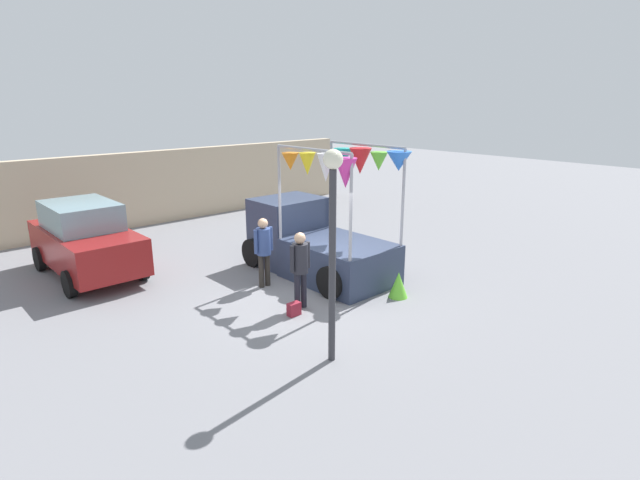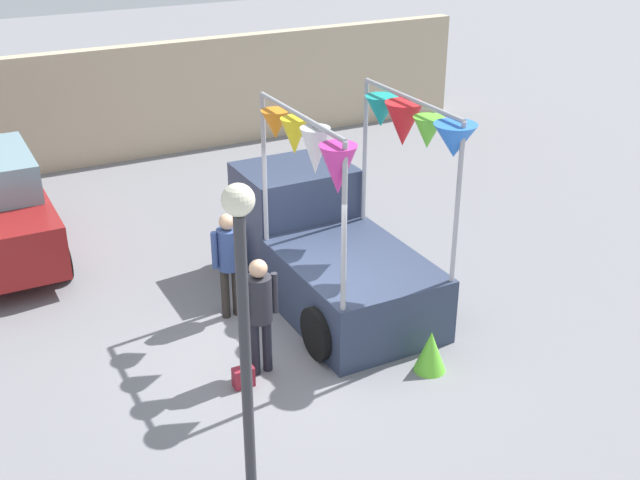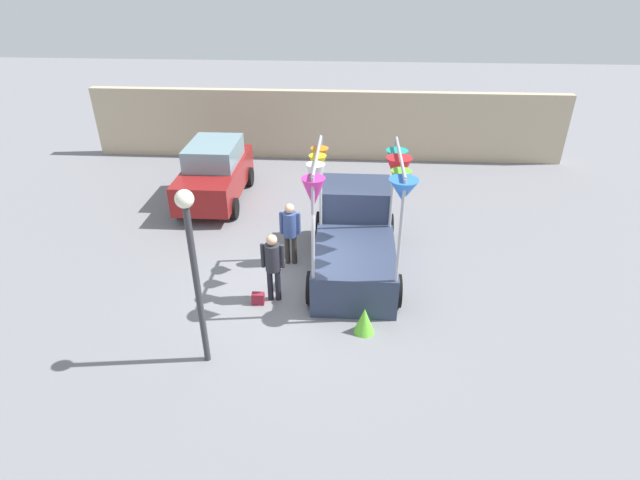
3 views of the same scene
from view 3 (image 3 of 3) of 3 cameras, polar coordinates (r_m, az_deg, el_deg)
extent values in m
plane|color=slate|center=(11.95, -1.78, -5.76)|extent=(60.00, 60.00, 0.00)
cube|color=#2D3851|center=(11.86, 3.91, -3.21)|extent=(1.90, 2.60, 1.00)
cube|color=#2D3851|center=(13.40, 4.02, 2.87)|extent=(1.80, 1.40, 1.80)
cube|color=#8CB2C6|center=(13.20, 4.09, 4.61)|extent=(1.76, 1.37, 0.60)
cylinder|color=black|center=(13.97, 0.05, 1.73)|extent=(0.22, 0.76, 0.76)
cylinder|color=black|center=(13.99, 7.84, 1.48)|extent=(0.22, 0.76, 0.76)
cylinder|color=black|center=(11.37, -0.94, -5.46)|extent=(0.22, 0.76, 0.76)
cylinder|color=black|center=(11.40, 8.67, -5.76)|extent=(0.22, 0.76, 0.76)
cylinder|color=#A5A5AD|center=(12.18, 0.09, 6.60)|extent=(0.07, 0.07, 2.30)
cylinder|color=#A5A5AD|center=(12.20, 8.32, 6.32)|extent=(0.07, 0.07, 2.30)
cylinder|color=#A5A5AD|center=(9.99, -0.81, 1.13)|extent=(0.07, 0.07, 2.30)
cylinder|color=#A5A5AD|center=(10.02, 9.17, 0.80)|extent=(0.07, 0.07, 2.30)
cylinder|color=#A5A5AD|center=(10.63, -0.33, 9.74)|extent=(0.07, 2.44, 0.07)
cylinder|color=#A5A5AD|center=(10.65, 9.17, 9.41)|extent=(0.07, 2.44, 0.07)
cone|color=#D83399|center=(9.81, -0.76, 5.39)|extent=(0.67, 0.67, 0.63)
cone|color=blue|center=(9.80, 9.49, 5.63)|extent=(0.64, 0.64, 0.45)
cone|color=white|center=(10.35, -0.50, 7.06)|extent=(0.42, 0.42, 0.62)
cone|color=#66CC33|center=(10.38, 9.19, 6.69)|extent=(0.58, 0.58, 0.45)
cone|color=yellow|center=(10.90, -0.27, 8.40)|extent=(0.51, 0.51, 0.50)
cone|color=red|center=(10.96, 8.93, 7.71)|extent=(0.62, 0.62, 0.65)
cone|color=orange|center=(11.47, -0.05, 9.50)|extent=(0.47, 0.47, 0.41)
cone|color=teal|center=(11.51, 8.73, 9.01)|extent=(0.67, 0.67, 0.47)
cube|color=maroon|center=(16.40, -11.89, 6.97)|extent=(1.70, 4.00, 0.90)
cube|color=#72939E|center=(16.26, -12.04, 9.71)|extent=(1.50, 2.10, 0.66)
cylinder|color=black|center=(17.91, -13.41, 7.19)|extent=(0.18, 0.64, 0.64)
cylinder|color=black|center=(17.49, -8.02, 7.18)|extent=(0.18, 0.64, 0.64)
cylinder|color=black|center=(15.74, -15.82, 3.68)|extent=(0.18, 0.64, 0.64)
cylinder|color=black|center=(15.27, -9.77, 3.58)|extent=(0.18, 0.64, 0.64)
cylinder|color=black|center=(11.49, -5.71, -5.06)|extent=(0.13, 0.13, 0.81)
cylinder|color=black|center=(11.46, -4.82, -5.10)|extent=(0.13, 0.13, 0.81)
cylinder|color=#26262D|center=(11.08, -5.44, -1.98)|extent=(0.34, 0.34, 0.64)
sphere|color=tan|center=(10.85, -5.55, 0.01)|extent=(0.24, 0.24, 0.24)
cylinder|color=#26262D|center=(11.09, -6.57, -1.80)|extent=(0.09, 0.09, 0.58)
cylinder|color=#26262D|center=(11.03, -4.32, -1.88)|extent=(0.09, 0.09, 0.58)
cylinder|color=#2D2823|center=(12.78, -3.75, -1.07)|extent=(0.13, 0.13, 0.81)
cylinder|color=#2D2823|center=(12.76, -2.95, -1.10)|extent=(0.13, 0.13, 0.81)
cylinder|color=#33477F|center=(12.42, -3.45, 1.79)|extent=(0.34, 0.34, 0.64)
sphere|color=tan|center=(12.22, -3.51, 3.62)|extent=(0.24, 0.24, 0.24)
cylinder|color=#33477F|center=(12.43, -4.46, 1.95)|extent=(0.09, 0.09, 0.58)
cylinder|color=#33477F|center=(12.38, -2.44, 1.89)|extent=(0.09, 0.09, 0.58)
cube|color=maroon|center=(11.52, -7.09, -6.65)|extent=(0.28, 0.16, 0.28)
cylinder|color=#333338|center=(9.34, -13.79, -5.60)|extent=(0.12, 0.12, 3.32)
sphere|color=#F2EDCC|center=(8.45, -15.25, 4.55)|extent=(0.32, 0.32, 0.32)
cube|color=tan|center=(19.62, 0.67, 13.00)|extent=(18.00, 0.36, 2.60)
cone|color=#66CC33|center=(10.60, 5.08, -9.14)|extent=(0.61, 0.61, 0.60)
camera|label=1|loc=(8.63, -68.81, -7.58)|focal=28.00mm
camera|label=2|loc=(5.29, -75.47, 0.39)|focal=45.00mm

